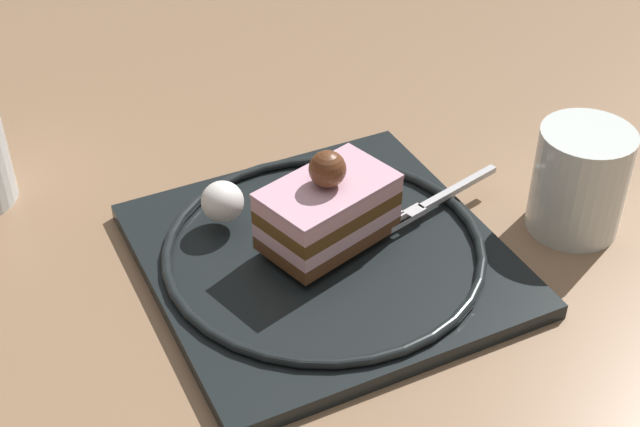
% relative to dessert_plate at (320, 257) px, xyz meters
% --- Properties ---
extents(ground_plane, '(2.40, 2.40, 0.00)m').
position_rel_dessert_plate_xyz_m(ground_plane, '(-0.02, -0.00, -0.01)').
color(ground_plane, '#926F51').
extents(dessert_plate, '(0.29, 0.29, 0.02)m').
position_rel_dessert_plate_xyz_m(dessert_plate, '(0.00, 0.00, 0.00)').
color(dessert_plate, black).
rests_on(dessert_plate, ground_plane).
extents(cake_slice, '(0.07, 0.10, 0.08)m').
position_rel_dessert_plate_xyz_m(cake_slice, '(0.00, -0.01, 0.04)').
color(cake_slice, brown).
rests_on(cake_slice, dessert_plate).
extents(whipped_cream_dollop, '(0.03, 0.03, 0.03)m').
position_rel_dessert_plate_xyz_m(whipped_cream_dollop, '(0.07, 0.04, 0.03)').
color(whipped_cream_dollop, white).
rests_on(whipped_cream_dollop, dessert_plate).
extents(fork, '(0.02, 0.13, 0.00)m').
position_rel_dessert_plate_xyz_m(fork, '(-0.01, -0.10, 0.01)').
color(fork, silver).
rests_on(fork, dessert_plate).
extents(drink_glass_far, '(0.07, 0.07, 0.09)m').
position_rel_dessert_plate_xyz_m(drink_glass_far, '(-0.08, -0.19, 0.03)').
color(drink_glass_far, white).
rests_on(drink_glass_far, ground_plane).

